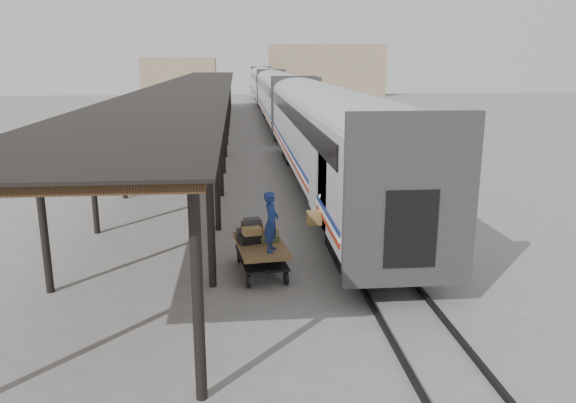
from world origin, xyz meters
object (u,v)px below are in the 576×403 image
at_px(baggage_cart, 261,251).
at_px(porter, 271,222).
at_px(pedestrian, 199,144).
at_px(luggage_tug, 201,147).

xyz_separation_m(baggage_cart, porter, (0.25, -0.65, 1.01)).
distance_m(baggage_cart, pedestrian, 19.47).
bearing_deg(porter, pedestrian, 23.14).
relative_size(luggage_tug, porter, 0.96).
height_order(baggage_cart, pedestrian, pedestrian).
xyz_separation_m(baggage_cart, pedestrian, (-2.86, 19.26, 0.17)).
bearing_deg(pedestrian, porter, 98.81).
bearing_deg(porter, baggage_cart, 35.31).
distance_m(baggage_cart, luggage_tug, 19.66).
distance_m(porter, pedestrian, 20.17).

